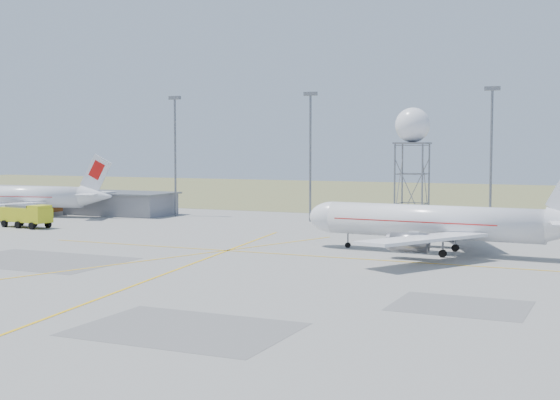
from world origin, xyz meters
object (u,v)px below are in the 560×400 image
at_px(airliner_far, 22,197).
at_px(fire_truck, 27,216).
at_px(airliner_main, 438,223).
at_px(radar_tower, 412,163).

height_order(airliner_far, fire_truck, airliner_far).
xyz_separation_m(airliner_far, fire_truck, (13.84, -14.03, -1.64)).
relative_size(airliner_far, fire_truck, 3.52).
height_order(airliner_main, airliner_far, airliner_main).
xyz_separation_m(airliner_far, radar_tower, (67.30, 2.05, 6.39)).
xyz_separation_m(airliner_main, fire_truck, (-61.41, 2.66, -1.81)).
relative_size(radar_tower, fire_truck, 1.94).
bearing_deg(radar_tower, airliner_far, -178.26).
bearing_deg(fire_truck, airliner_main, 6.05).
bearing_deg(radar_tower, fire_truck, -163.26).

